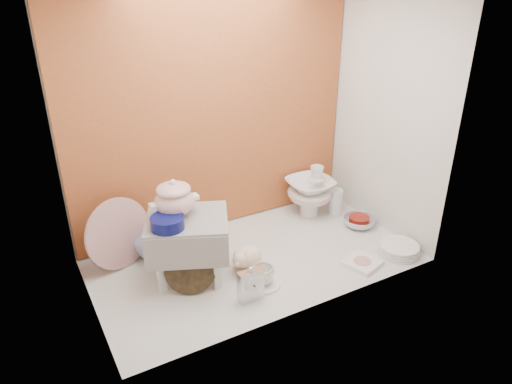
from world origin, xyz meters
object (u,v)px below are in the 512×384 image
(soup_tureen, at_px, (174,198))
(floral_platter, at_px, (118,234))
(dinner_plate_stack, at_px, (399,249))
(crystal_bowl, at_px, (359,222))
(step_stool, at_px, (189,247))
(plush_pig, at_px, (248,256))
(gold_rim_teacup, at_px, (263,275))
(blue_white_vase, at_px, (152,238))
(porcelain_tower, at_px, (310,191))
(mantel_clock, at_px, (251,284))

(soup_tureen, bearing_deg, floral_platter, 136.85)
(dinner_plate_stack, xyz_separation_m, crystal_bowl, (0.00, 0.36, 0.00))
(step_stool, xyz_separation_m, plush_pig, (0.31, -0.08, -0.11))
(soup_tureen, height_order, gold_rim_teacup, soup_tureen)
(plush_pig, bearing_deg, soup_tureen, 148.89)
(floral_platter, distance_m, blue_white_vase, 0.20)
(step_stool, bearing_deg, gold_rim_teacup, -17.15)
(blue_white_vase, relative_size, gold_rim_teacup, 1.92)
(soup_tureen, height_order, crystal_bowl, soup_tureen)
(step_stool, distance_m, blue_white_vase, 0.32)
(plush_pig, xyz_separation_m, dinner_plate_stack, (0.84, -0.31, -0.04))
(porcelain_tower, bearing_deg, soup_tureen, -167.96)
(soup_tureen, xyz_separation_m, plush_pig, (0.35, -0.13, -0.40))
(mantel_clock, distance_m, dinner_plate_stack, 0.96)
(blue_white_vase, height_order, plush_pig, blue_white_vase)
(soup_tureen, relative_size, mantel_clock, 1.27)
(mantel_clock, distance_m, porcelain_tower, 0.99)
(blue_white_vase, height_order, crystal_bowl, blue_white_vase)
(soup_tureen, distance_m, gold_rim_teacup, 0.61)
(soup_tureen, bearing_deg, mantel_clock, -59.64)
(floral_platter, bearing_deg, mantel_clock, -52.49)
(soup_tureen, bearing_deg, crystal_bowl, -3.83)
(gold_rim_teacup, xyz_separation_m, porcelain_tower, (0.66, 0.53, 0.11))
(step_stool, height_order, gold_rim_teacup, step_stool)
(plush_pig, xyz_separation_m, gold_rim_teacup, (-0.01, -0.19, -0.00))
(mantel_clock, relative_size, porcelain_tower, 0.57)
(blue_white_vase, bearing_deg, floral_platter, -179.60)
(gold_rim_teacup, xyz_separation_m, dinner_plate_stack, (0.84, -0.13, -0.03))
(dinner_plate_stack, bearing_deg, floral_platter, 154.82)
(floral_platter, bearing_deg, step_stool, -44.22)
(gold_rim_teacup, height_order, porcelain_tower, porcelain_tower)
(plush_pig, xyz_separation_m, porcelain_tower, (0.65, 0.34, 0.11))
(blue_white_vase, xyz_separation_m, porcelain_tower, (1.07, -0.03, 0.06))
(dinner_plate_stack, bearing_deg, plush_pig, 159.44)
(blue_white_vase, xyz_separation_m, plush_pig, (0.42, -0.37, -0.05))
(step_stool, distance_m, floral_platter, 0.41)
(mantel_clock, xyz_separation_m, porcelain_tower, (0.78, 0.61, 0.07))
(mantel_clock, bearing_deg, floral_platter, 126.20)
(floral_platter, xyz_separation_m, mantel_clock, (0.48, -0.63, -0.10))
(dinner_plate_stack, bearing_deg, blue_white_vase, 151.61)
(dinner_plate_stack, bearing_deg, crystal_bowl, 89.85)
(floral_platter, distance_m, crystal_bowl, 1.49)
(mantel_clock, xyz_separation_m, crystal_bowl, (0.96, 0.31, -0.07))
(plush_pig, bearing_deg, porcelain_tower, 16.24)
(step_stool, xyz_separation_m, mantel_clock, (0.19, -0.34, -0.08))
(mantel_clock, relative_size, dinner_plate_stack, 0.82)
(mantel_clock, relative_size, gold_rim_teacup, 1.61)
(dinner_plate_stack, relative_size, porcelain_tower, 0.70)
(soup_tureen, bearing_deg, dinner_plate_stack, -20.32)
(step_stool, xyz_separation_m, soup_tureen, (-0.04, 0.05, 0.28))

